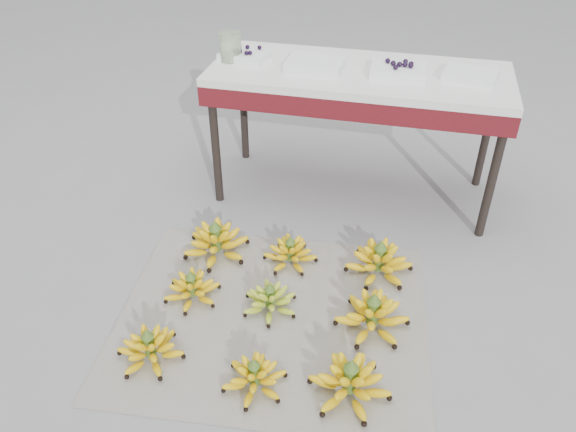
% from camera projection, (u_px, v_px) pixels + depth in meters
% --- Properties ---
extents(ground, '(60.00, 60.00, 0.00)m').
position_uv_depth(ground, '(296.00, 326.00, 2.26)').
color(ground, gray).
rests_on(ground, ground).
extents(newspaper_mat, '(1.34, 1.16, 0.01)m').
position_uv_depth(newspaper_mat, '(272.00, 317.00, 2.30)').
color(newspaper_mat, beige).
rests_on(newspaper_mat, ground).
extents(bunch_front_left, '(0.29, 0.29, 0.15)m').
position_uv_depth(bunch_front_left, '(150.00, 349.00, 2.09)').
color(bunch_front_left, '#E2BE06').
rests_on(bunch_front_left, newspaper_mat).
extents(bunch_front_center, '(0.28, 0.28, 0.14)m').
position_uv_depth(bunch_front_center, '(254.00, 377.00, 1.99)').
color(bunch_front_center, '#E2BE06').
rests_on(bunch_front_center, newspaper_mat).
extents(bunch_front_right, '(0.30, 0.30, 0.18)m').
position_uv_depth(bunch_front_right, '(350.00, 382.00, 1.96)').
color(bunch_front_right, '#E2BE06').
rests_on(bunch_front_right, newspaper_mat).
extents(bunch_mid_left, '(0.30, 0.30, 0.15)m').
position_uv_depth(bunch_mid_left, '(192.00, 288.00, 2.36)').
color(bunch_mid_left, '#E2BE06').
rests_on(bunch_mid_left, newspaper_mat).
extents(bunch_mid_center, '(0.29, 0.29, 0.14)m').
position_uv_depth(bunch_mid_center, '(270.00, 300.00, 2.31)').
color(bunch_mid_center, '#73A021').
rests_on(bunch_mid_center, newspaper_mat).
extents(bunch_mid_right, '(0.34, 0.34, 0.18)m').
position_uv_depth(bunch_mid_right, '(372.00, 316.00, 2.22)').
color(bunch_mid_right, '#E2BE06').
rests_on(bunch_mid_right, newspaper_mat).
extents(bunch_back_left, '(0.37, 0.37, 0.19)m').
position_uv_depth(bunch_back_left, '(216.00, 242.00, 2.60)').
color(bunch_back_left, '#E2BE06').
rests_on(bunch_back_left, newspaper_mat).
extents(bunch_back_center, '(0.30, 0.30, 0.15)m').
position_uv_depth(bunch_back_center, '(290.00, 253.00, 2.55)').
color(bunch_back_center, '#E2BE06').
rests_on(bunch_back_center, newspaper_mat).
extents(bunch_back_right, '(0.33, 0.33, 0.18)m').
position_uv_depth(bunch_back_right, '(379.00, 262.00, 2.49)').
color(bunch_back_right, '#E2BE06').
rests_on(bunch_back_right, newspaper_mat).
extents(vendor_table, '(1.44, 0.58, 0.69)m').
position_uv_depth(vendor_table, '(358.00, 86.00, 2.73)').
color(vendor_table, black).
rests_on(vendor_table, ground).
extents(tray_far_left, '(0.25, 0.20, 0.06)m').
position_uv_depth(tray_far_left, '(244.00, 55.00, 2.79)').
color(tray_far_left, silver).
rests_on(tray_far_left, vendor_table).
extents(tray_left, '(0.28, 0.20, 0.04)m').
position_uv_depth(tray_left, '(315.00, 64.00, 2.68)').
color(tray_left, silver).
rests_on(tray_left, vendor_table).
extents(tray_right, '(0.26, 0.19, 0.07)m').
position_uv_depth(tray_right, '(399.00, 70.00, 2.62)').
color(tray_right, silver).
rests_on(tray_right, vendor_table).
extents(tray_far_right, '(0.26, 0.21, 0.04)m').
position_uv_depth(tray_far_right, '(470.00, 75.00, 2.58)').
color(tray_far_right, silver).
rests_on(tray_far_right, vendor_table).
extents(glass_jar, '(0.12, 0.12, 0.14)m').
position_uv_depth(glass_jar, '(230.00, 47.00, 2.75)').
color(glass_jar, beige).
rests_on(glass_jar, vendor_table).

